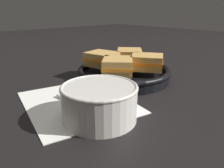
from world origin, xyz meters
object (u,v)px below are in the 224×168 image
spoon (83,107)px  sandwich_near_right (147,62)px  sandwich_near_left (118,66)px  skillet (124,73)px  sandwich_far_left (129,56)px  soup_bowl (99,100)px  sandwich_far_right (102,59)px

spoon → sandwich_near_right: (-0.03, 0.28, 0.06)m
spoon → sandwich_near_left: 0.19m
sandwich_near_right → skillet: bearing=-151.4°
spoon → sandwich_far_left: (-0.14, 0.30, 0.06)m
sandwich_near_left → sandwich_near_right: bearing=75.2°
sandwich_near_left → sandwich_far_left: same height
soup_bowl → sandwich_near_right: (-0.09, 0.27, 0.02)m
skillet → sandwich_far_left: 0.09m
spoon → sandwich_near_right: sandwich_near_right is taller
skillet → sandwich_near_left: bearing=-59.4°
soup_bowl → sandwich_near_right: bearing=109.1°
soup_bowl → sandwich_near_left: (-0.12, 0.17, 0.02)m
skillet → sandwich_near_left: 0.09m
spoon → skillet: skillet is taller
sandwich_near_left → sandwich_near_right: same height
soup_bowl → sandwich_near_left: bearing=125.8°
skillet → sandwich_far_right: size_ratio=3.10×
sandwich_far_left → spoon: bearing=-65.5°
soup_bowl → spoon: 0.07m
skillet → sandwich_near_right: sandwich_near_right is taller
spoon → skillet: 0.26m
soup_bowl → sandwich_far_left: (-0.20, 0.30, 0.02)m
sandwich_far_right → sandwich_near_left: bearing=-14.8°
sandwich_near_left → sandwich_far_left: (-0.08, 0.13, 0.00)m
soup_bowl → sandwich_far_right: bearing=139.0°
skillet → sandwich_near_right: 0.09m
soup_bowl → sandwich_far_left: bearing=123.4°
soup_bowl → spoon: size_ratio=1.06×
sandwich_near_left → soup_bowl: bearing=-54.2°
sandwich_near_left → sandwich_far_right: size_ratio=1.13×
sandwich_near_left → skillet: bearing=120.6°
sandwich_near_right → sandwich_near_left: bearing=-104.8°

